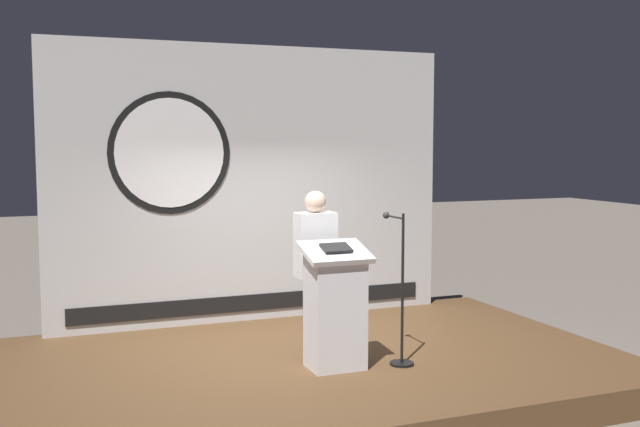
{
  "coord_description": "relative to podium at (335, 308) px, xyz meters",
  "views": [
    {
      "loc": [
        -2.68,
        -7.1,
        2.51
      ],
      "look_at": [
        0.14,
        -0.02,
        1.78
      ],
      "focal_mm": 42.76,
      "sensor_mm": 36.0,
      "label": 1
    }
  ],
  "objects": [
    {
      "name": "stage_platform",
      "position": [
        -0.14,
        0.42,
        -0.75
      ],
      "size": [
        6.4,
        4.0,
        0.3
      ],
      "primitive_type": "cube",
      "color": "brown",
      "rests_on": "ground"
    },
    {
      "name": "podium",
      "position": [
        0.0,
        0.0,
        0.0
      ],
      "size": [
        0.64,
        0.49,
        1.24
      ],
      "color": "silver",
      "rests_on": "stage_platform"
    },
    {
      "name": "microphone_stand",
      "position": [
        0.65,
        -0.1,
        -0.07
      ],
      "size": [
        0.24,
        0.52,
        1.5
      ],
      "color": "black",
      "rests_on": "stage_platform"
    },
    {
      "name": "speaker_person",
      "position": [
        -0.02,
        0.48,
        0.27
      ],
      "size": [
        0.4,
        0.26,
        1.7
      ],
      "color": "black",
      "rests_on": "stage_platform"
    },
    {
      "name": "ground_plane",
      "position": [
        -0.14,
        0.42,
        -0.9
      ],
      "size": [
        40.0,
        40.0,
        0.0
      ],
      "primitive_type": "plane",
      "color": "#6B6056"
    },
    {
      "name": "banner_display",
      "position": [
        -0.18,
        2.26,
        1.08
      ],
      "size": [
        4.97,
        0.12,
        3.36
      ],
      "color": "silver",
      "rests_on": "stage_platform"
    }
  ]
}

